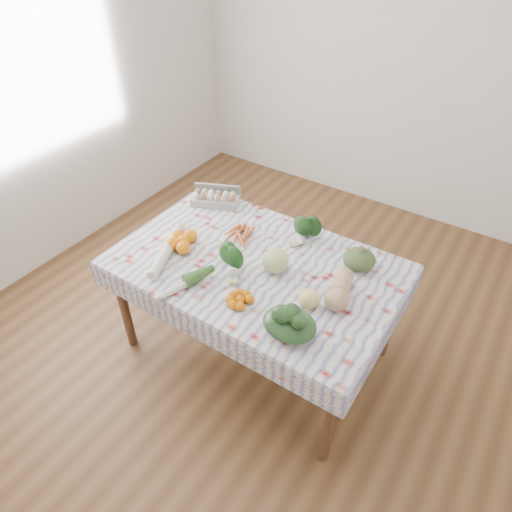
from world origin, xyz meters
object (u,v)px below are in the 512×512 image
Objects in this scene: grapefruit at (309,299)px; egg_carton at (215,199)px; butternut_squash at (340,289)px; dining_table at (256,274)px; kabocha_squash at (359,259)px; cabbage at (275,260)px.

egg_carton is at bearing 153.29° from grapefruit.
butternut_squash is at bearing 54.58° from grapefruit.
dining_table is 5.80× the size of butternut_squash.
kabocha_squash is 0.45m from grapefruit.
kabocha_squash reaches higher than dining_table.
egg_carton is 1.17× the size of butternut_squash.
grapefruit is at bearing -26.31° from cabbage.
cabbage is at bearing 153.69° from grapefruit.
cabbage reaches higher than grapefruit.
kabocha_squash is (1.10, -0.07, 0.02)m from egg_carton.
egg_carton is 1.18m from butternut_squash.
kabocha_squash is 1.71× the size of grapefruit.
cabbage is 0.55× the size of butternut_squash.
dining_table is at bearing 168.36° from butternut_squash.
cabbage is (0.13, 0.01, 0.16)m from dining_table.
grapefruit is (-0.09, -0.44, -0.01)m from kabocha_squash.
cabbage reaches higher than egg_carton.
grapefruit reaches higher than dining_table.
butternut_squash reaches higher than dining_table.
dining_table is 8.64× the size of kabocha_squash.
egg_carton is at bearing 153.12° from cabbage.
butternut_squash is (0.02, -0.29, 0.00)m from kabocha_squash.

